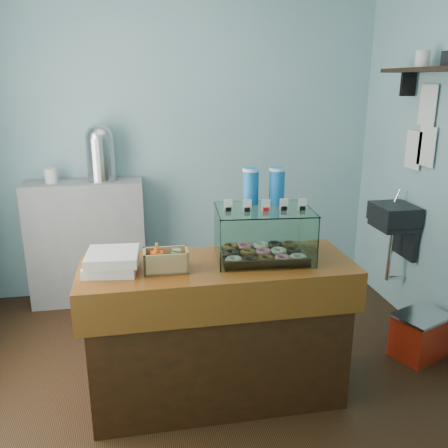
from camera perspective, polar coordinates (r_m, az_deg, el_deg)
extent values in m
plane|color=black|center=(3.43, -1.46, -17.32)|extent=(3.50, 3.50, 0.00)
cube|color=#7CAAB6|center=(4.36, -4.78, 9.87)|extent=(3.50, 0.04, 2.80)
cube|color=#7CAAB6|center=(1.47, 7.48, -4.25)|extent=(3.50, 0.04, 2.80)
cube|color=black|center=(4.04, 19.80, 1.15)|extent=(0.30, 0.35, 0.15)
cube|color=black|center=(4.16, 21.07, -1.42)|extent=(0.04, 0.30, 0.35)
cylinder|color=silver|center=(4.13, 20.12, 3.17)|extent=(0.02, 0.02, 0.12)
cylinder|color=silver|center=(4.15, 19.32, -3.51)|extent=(0.04, 0.04, 0.45)
cube|color=black|center=(3.71, 23.86, 16.65)|extent=(0.25, 1.00, 0.03)
cube|color=black|center=(4.09, 21.29, 15.41)|extent=(0.12, 0.03, 0.18)
cube|color=white|center=(3.93, 23.19, 8.58)|extent=(0.01, 0.21, 0.30)
cube|color=white|center=(4.08, 21.81, 8.27)|extent=(0.01, 0.21, 0.30)
cube|color=white|center=(3.95, 23.30, 12.99)|extent=(0.01, 0.21, 0.30)
cube|color=#3F1D0C|center=(3.00, -0.74, -13.32)|extent=(1.50, 0.56, 0.84)
cube|color=#4E240A|center=(2.80, -0.78, -5.33)|extent=(1.60, 0.60, 0.06)
cube|color=#4E240A|center=(2.60, 0.30, -10.08)|extent=(1.60, 0.04, 0.18)
cube|color=#939396|center=(4.37, -16.08, -2.17)|extent=(1.00, 0.32, 1.10)
cube|color=black|center=(2.88, 4.70, -3.88)|extent=(0.52, 0.39, 0.02)
torus|color=beige|center=(2.73, 1.25, -4.37)|extent=(0.10, 0.10, 0.03)
torus|color=black|center=(2.74, 3.21, -4.29)|extent=(0.10, 0.10, 0.03)
torus|color=brown|center=(2.76, 5.14, -4.21)|extent=(0.10, 0.10, 0.03)
torus|color=pink|center=(2.78, 7.05, -4.13)|extent=(0.10, 0.10, 0.03)
torus|color=beige|center=(2.80, 8.93, -4.04)|extent=(0.10, 0.10, 0.03)
torus|color=black|center=(2.84, 0.97, -3.52)|extent=(0.10, 0.10, 0.03)
torus|color=brown|center=(2.85, 2.85, -3.45)|extent=(0.10, 0.10, 0.03)
torus|color=pink|center=(2.87, 4.71, -3.38)|extent=(0.10, 0.10, 0.03)
torus|color=beige|center=(2.88, 6.55, -3.30)|extent=(0.10, 0.10, 0.03)
torus|color=black|center=(2.91, 8.36, -3.23)|extent=(0.10, 0.10, 0.03)
torus|color=brown|center=(2.95, 0.71, -2.74)|extent=(0.10, 0.10, 0.03)
torus|color=pink|center=(2.96, 2.52, -2.67)|extent=(0.10, 0.10, 0.03)
torus|color=beige|center=(2.97, 4.31, -2.61)|extent=(0.10, 0.10, 0.03)
torus|color=black|center=(2.99, 6.09, -2.54)|extent=(0.10, 0.10, 0.03)
torus|color=brown|center=(3.01, 7.84, -2.47)|extent=(0.10, 0.10, 0.03)
cube|color=white|center=(2.64, 5.54, -2.57)|extent=(0.55, 0.05, 0.30)
cube|color=white|center=(3.02, 4.09, -0.05)|extent=(0.55, 0.05, 0.30)
cube|color=white|center=(2.79, -0.80, -1.41)|extent=(0.04, 0.40, 0.30)
cube|color=white|center=(2.89, 10.14, -1.04)|extent=(0.04, 0.40, 0.30)
cube|color=white|center=(2.79, 4.84, 1.77)|extent=(0.60, 0.46, 0.01)
cube|color=white|center=(2.70, 0.54, 2.16)|extent=(0.05, 0.01, 0.07)
cube|color=black|center=(2.70, 0.54, 1.69)|extent=(0.03, 0.02, 0.02)
cube|color=white|center=(2.71, 2.81, 2.22)|extent=(0.05, 0.01, 0.07)
cube|color=black|center=(2.72, 2.80, 1.75)|extent=(0.03, 0.02, 0.02)
cube|color=white|center=(2.73, 5.05, 2.27)|extent=(0.05, 0.01, 0.07)
cube|color=red|center=(2.73, 5.04, 1.80)|extent=(0.03, 0.02, 0.02)
cube|color=white|center=(2.75, 7.26, 2.31)|extent=(0.05, 0.01, 0.07)
cube|color=black|center=(2.76, 7.24, 1.85)|extent=(0.03, 0.02, 0.02)
cube|color=white|center=(2.78, 9.43, 2.36)|extent=(0.05, 0.01, 0.07)
cube|color=black|center=(2.78, 9.40, 1.90)|extent=(0.03, 0.02, 0.02)
cylinder|color=blue|center=(2.87, 3.25, 4.59)|extent=(0.09, 0.09, 0.22)
cylinder|color=white|center=(2.85, 3.28, 6.55)|extent=(0.10, 0.10, 0.02)
cylinder|color=blue|center=(2.90, 6.38, 4.64)|extent=(0.09, 0.09, 0.22)
cylinder|color=white|center=(2.88, 6.45, 6.58)|extent=(0.10, 0.10, 0.02)
cube|color=tan|center=(2.70, -6.93, -5.45)|extent=(0.25, 0.16, 0.01)
cube|color=tan|center=(2.62, -6.92, -4.92)|extent=(0.25, 0.02, 0.12)
cube|color=tan|center=(2.75, -7.02, -3.87)|extent=(0.25, 0.02, 0.12)
cube|color=tan|center=(2.68, -9.50, -4.49)|extent=(0.02, 0.15, 0.12)
cube|color=tan|center=(2.69, -4.45, -4.26)|extent=(0.02, 0.15, 0.12)
imported|color=#E45915|center=(2.67, -8.07, -3.87)|extent=(0.07, 0.07, 0.15)
cylinder|color=green|center=(2.68, -5.69, -4.28)|extent=(0.06, 0.06, 0.10)
cylinder|color=silver|center=(2.66, -5.73, -3.18)|extent=(0.05, 0.05, 0.01)
cube|color=white|center=(2.75, -13.35, -4.90)|extent=(0.32, 0.32, 0.06)
cube|color=white|center=(2.72, -13.26, -3.86)|extent=(0.30, 0.30, 0.06)
cylinder|color=silver|center=(4.22, -14.42, 5.13)|extent=(0.26, 0.26, 0.01)
cylinder|color=silver|center=(4.19, -14.60, 7.59)|extent=(0.24, 0.24, 0.36)
sphere|color=silver|center=(4.17, -14.78, 10.02)|extent=(0.24, 0.24, 0.24)
cube|color=red|center=(3.79, 22.44, -12.38)|extent=(0.43, 0.38, 0.31)
cube|color=silver|center=(3.72, 22.73, -10.16)|extent=(0.45, 0.40, 0.02)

